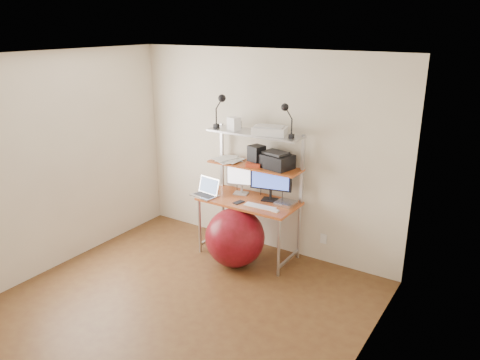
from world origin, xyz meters
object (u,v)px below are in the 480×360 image
(laptop, at_px, (207,192))
(monitor_black, at_px, (271,180))
(exercise_ball, at_px, (235,237))
(monitor_silver, at_px, (242,176))
(printer, at_px, (275,160))

(laptop, bearing_deg, monitor_black, 29.83)
(exercise_ball, bearing_deg, monitor_black, 62.50)
(monitor_silver, distance_m, exercise_ball, 0.77)
(monitor_silver, height_order, laptop, monitor_silver)
(monitor_black, xyz_separation_m, printer, (0.04, 0.02, 0.25))
(exercise_ball, bearing_deg, printer, 59.63)
(laptop, xyz_separation_m, printer, (0.79, 0.31, 0.45))
(monitor_black, distance_m, laptop, 0.83)
(monitor_silver, relative_size, monitor_black, 0.85)
(monitor_black, relative_size, printer, 1.13)
(monitor_black, xyz_separation_m, exercise_ball, (-0.23, -0.44, -0.64))
(monitor_silver, xyz_separation_m, printer, (0.45, 0.02, 0.27))
(monitor_silver, relative_size, printer, 0.95)
(monitor_silver, relative_size, exercise_ball, 0.61)
(monitor_silver, bearing_deg, printer, -13.35)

